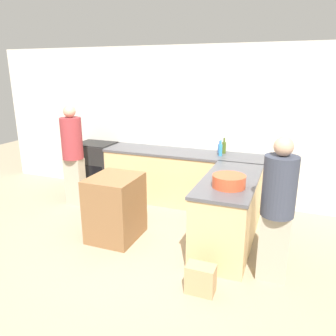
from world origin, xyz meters
name	(u,v)px	position (x,y,z in m)	size (l,w,h in m)	color
ground_plane	(139,250)	(0.00, 0.00, 0.00)	(14.00, 14.00, 0.00)	tan
wall_back	(189,125)	(0.00, 2.11, 1.35)	(8.00, 0.06, 2.70)	silver
counter_back	(182,178)	(0.00, 1.76, 0.47)	(2.78, 0.68, 0.94)	#D6B27A
counter_peninsula	(229,212)	(1.04, 0.61, 0.47)	(0.69, 1.67, 0.94)	#D6B27A
range_oven	(97,167)	(-1.77, 1.78, 0.47)	(0.74, 0.62, 0.95)	black
island_table	(115,207)	(-0.46, 0.23, 0.45)	(0.63, 0.72, 0.90)	brown
mixing_bowl	(229,181)	(1.08, 0.28, 1.01)	(0.40, 0.40, 0.15)	#DB512D
dish_soap_bottle	(221,150)	(0.66, 1.72, 1.04)	(0.06, 0.06, 0.26)	#338CBF
water_bottle_blue	(220,148)	(0.60, 1.95, 1.02)	(0.07, 0.07, 0.20)	#386BB7
olive_oil_bottle	(224,147)	(0.68, 1.91, 1.04)	(0.07, 0.07, 0.26)	#475B1E
person_by_range	(73,152)	(-1.74, 1.05, 0.94)	(0.35, 0.35, 1.73)	#ADA38E
person_at_peninsula	(277,206)	(1.67, 0.01, 0.88)	(0.36, 0.36, 1.64)	#ADA38E
paper_bag	(201,279)	(0.98, -0.52, 0.16)	(0.31, 0.19, 0.32)	tan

